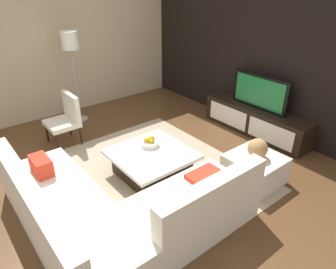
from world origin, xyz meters
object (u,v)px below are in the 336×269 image
object	(u,v)px
coffee_table	(152,163)
ottoman	(254,169)
sectional_couch	(114,210)
decorative_ball	(258,148)
accent_chair_near	(66,116)
floor_lamp	(71,47)
fruit_bowl	(150,143)
media_console	(256,121)
television	(260,92)

from	to	relation	value
coffee_table	ottoman	bearing A→B (deg)	45.56
sectional_couch	coffee_table	size ratio (longest dim) A/B	2.26
coffee_table	decorative_ball	size ratio (longest dim) A/B	3.89
accent_chair_near	decorative_ball	world-z (taller)	accent_chair_near
accent_chair_near	decorative_ball	distance (m)	3.19
sectional_couch	accent_chair_near	distance (m)	2.41
floor_lamp	fruit_bowl	distance (m)	2.53
media_console	fruit_bowl	distance (m)	2.22
coffee_table	fruit_bowl	bearing A→B (deg)	150.74
sectional_couch	television	bearing A→B (deg)	98.94
floor_lamp	ottoman	xyz separation A→B (m)	(3.52, 1.04, -1.27)
coffee_table	ottoman	world-z (taller)	ottoman
media_console	ottoman	distance (m)	1.56
media_console	decorative_ball	bearing A→B (deg)	-53.23
television	floor_lamp	xyz separation A→B (m)	(-2.58, -2.29, 0.67)
sectional_couch	media_console	bearing A→B (deg)	98.94
ottoman	floor_lamp	bearing A→B (deg)	-163.49
television	decorative_ball	size ratio (longest dim) A/B	4.03
coffee_table	accent_chair_near	world-z (taller)	accent_chair_near
coffee_table	media_console	bearing A→B (deg)	87.51
coffee_table	decorative_ball	world-z (taller)	decorative_ball
television	coffee_table	bearing A→B (deg)	-92.49
media_console	decorative_ball	distance (m)	1.58
television	floor_lamp	world-z (taller)	floor_lamp
sectional_couch	ottoman	world-z (taller)	sectional_couch
media_console	floor_lamp	size ratio (longest dim) A/B	1.19
media_console	fruit_bowl	world-z (taller)	fruit_bowl
accent_chair_near	ottoman	world-z (taller)	accent_chair_near
accent_chair_near	ottoman	size ratio (longest dim) A/B	1.24
sectional_couch	decorative_ball	bearing A→B (deg)	78.48
television	coffee_table	size ratio (longest dim) A/B	1.04
sectional_couch	accent_chair_near	bearing A→B (deg)	169.29
television	floor_lamp	distance (m)	3.52
coffee_table	ottoman	xyz separation A→B (m)	(1.03, 1.05, -0.00)
coffee_table	fruit_bowl	size ratio (longest dim) A/B	3.84
television	fruit_bowl	bearing A→B (deg)	-97.31
coffee_table	floor_lamp	size ratio (longest dim) A/B	0.62
media_console	floor_lamp	distance (m)	3.66
media_console	sectional_couch	size ratio (longest dim) A/B	0.85
sectional_couch	fruit_bowl	distance (m)	1.36
fruit_bowl	decorative_ball	distance (m)	1.54
accent_chair_near	television	bearing A→B (deg)	63.77
media_console	floor_lamp	xyz separation A→B (m)	(-2.58, -2.29, 1.22)
media_console	ottoman	size ratio (longest dim) A/B	2.96
sectional_couch	ottoman	size ratio (longest dim) A/B	3.47
ottoman	fruit_bowl	size ratio (longest dim) A/B	2.50
television	accent_chair_near	xyz separation A→B (m)	(-1.84, -2.83, -0.31)
television	decorative_ball	bearing A→B (deg)	-53.24
media_console	accent_chair_near	size ratio (longest dim) A/B	2.38
floor_lamp	television	bearing A→B (deg)	41.51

